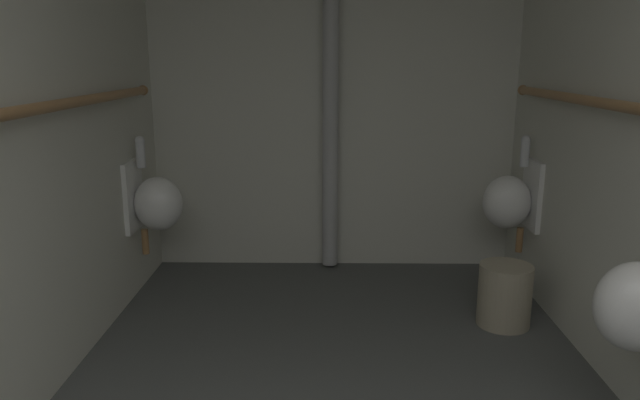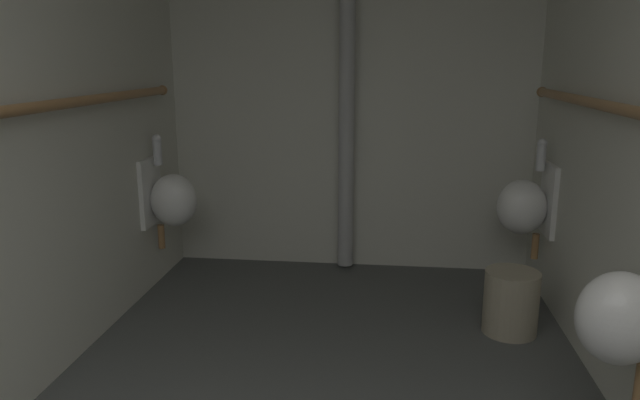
{
  "view_description": "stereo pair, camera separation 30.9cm",
  "coord_description": "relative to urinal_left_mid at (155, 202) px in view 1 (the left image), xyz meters",
  "views": [
    {
      "loc": [
        -0.03,
        0.04,
        1.48
      ],
      "look_at": [
        -0.08,
        3.03,
        0.76
      ],
      "focal_mm": 33.28,
      "sensor_mm": 36.0,
      "label": 1
    },
    {
      "loc": [
        0.28,
        0.04,
        1.48
      ],
      "look_at": [
        -0.08,
        3.03,
        0.76
      ],
      "focal_mm": 33.28,
      "sensor_mm": 36.0,
      "label": 2
    }
  ],
  "objects": [
    {
      "name": "wall_back",
      "position": [
        1.12,
        0.6,
        0.73
      ],
      "size": [
        2.66,
        0.06,
        2.66
      ],
      "primitive_type": "cube",
      "color": "silver",
      "rests_on": "ground"
    },
    {
      "name": "standpipe_back_wall",
      "position": [
        1.1,
        0.49,
        0.73
      ],
      "size": [
        0.11,
        0.11,
        2.61
      ],
      "primitive_type": "cylinder",
      "color": "#B2B2B2",
      "rests_on": "ground"
    },
    {
      "name": "urinal_right_far",
      "position": [
        2.25,
        0.07,
        0.0
      ],
      "size": [
        0.32,
        0.3,
        0.76
      ],
      "color": "white"
    },
    {
      "name": "urinal_left_mid",
      "position": [
        0.0,
        0.0,
        0.0
      ],
      "size": [
        0.32,
        0.3,
        0.76
      ],
      "color": "white"
    },
    {
      "name": "waste_bin",
      "position": [
        2.09,
        -0.45,
        -0.43
      ],
      "size": [
        0.3,
        0.3,
        0.35
      ],
      "primitive_type": "cylinder",
      "color": "#9E937A",
      "rests_on": "ground"
    }
  ]
}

